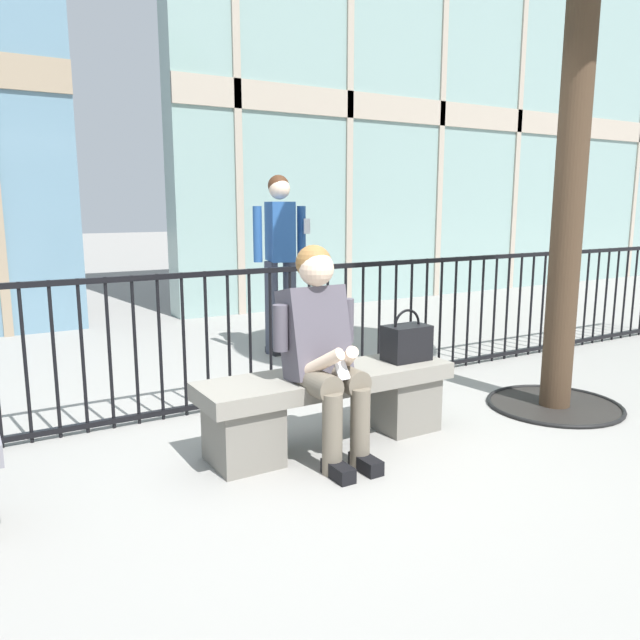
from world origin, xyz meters
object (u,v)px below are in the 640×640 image
object	(u,v)px
bystander_at_railing	(280,250)
seated_person_with_phone	(323,346)
stone_bench	(329,401)
handbag_on_bench	(407,342)

from	to	relation	value
bystander_at_railing	seated_person_with_phone	bearing A→B (deg)	-112.02
seated_person_with_phone	bystander_at_railing	distance (m)	2.61
stone_bench	bystander_at_railing	distance (m)	2.53
seated_person_with_phone	handbag_on_bench	distance (m)	0.71
handbag_on_bench	bystander_at_railing	distance (m)	2.34
stone_bench	handbag_on_bench	world-z (taller)	handbag_on_bench
stone_bench	seated_person_with_phone	size ratio (longest dim) A/B	1.32
stone_bench	handbag_on_bench	size ratio (longest dim) A/B	4.81
bystander_at_railing	stone_bench	bearing A→B (deg)	-110.53
stone_bench	bystander_at_railing	bearing A→B (deg)	69.47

